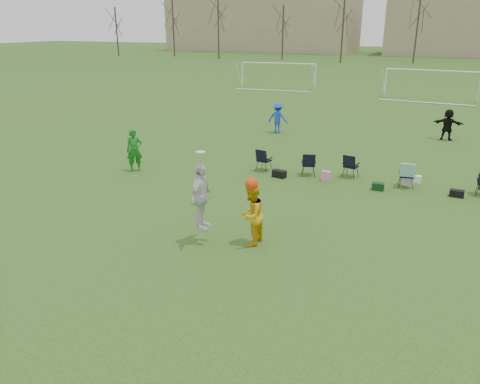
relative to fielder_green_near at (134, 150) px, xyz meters
The scene contains 10 objects.
ground 8.80m from the fielder_green_near, 39.48° to the right, with size 260.00×260.00×0.00m, color #284F18.
fielder_green_near is the anchor object (origin of this frame).
fielder_blue 10.08m from the fielder_green_near, 71.53° to the left, with size 1.14×0.65×1.76m, color blue.
fielder_black 16.83m from the fielder_green_near, 43.21° to the left, with size 1.57×0.50×1.70m, color black.
center_contest 8.22m from the fielder_green_near, 36.43° to the right, with size 1.99×1.49×2.75m.
sideline_setup 10.19m from the fielder_green_near, 14.18° to the left, with size 9.29×1.82×1.78m.
goal_left 28.64m from the fielder_green_near, 96.51° to the left, with size 7.39×0.76×2.46m.
goal_mid 28.56m from the fielder_green_near, 67.86° to the left, with size 7.40×0.63×2.46m.
tree_line 64.79m from the fielder_green_near, 83.79° to the left, with size 110.28×3.28×11.40m.
building_row 91.57m from the fielder_green_near, 81.52° to the left, with size 126.00×16.00×13.00m.
Camera 1 is at (5.03, -10.46, 6.02)m, focal length 35.00 mm.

